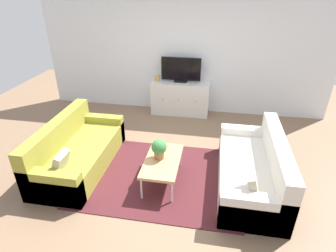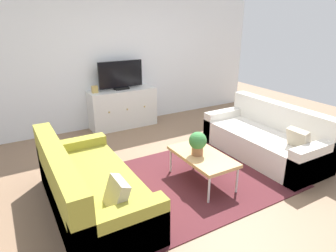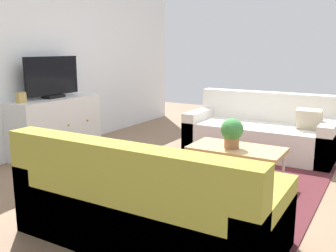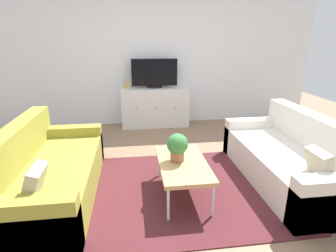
{
  "view_description": "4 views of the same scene",
  "coord_description": "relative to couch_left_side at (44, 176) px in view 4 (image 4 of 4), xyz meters",
  "views": [
    {
      "loc": [
        0.74,
        -3.6,
        2.79
      ],
      "look_at": [
        0.0,
        0.54,
        0.56
      ],
      "focal_mm": 29.68,
      "sensor_mm": 36.0,
      "label": 1
    },
    {
      "loc": [
        -2.07,
        -3.0,
        2.08
      ],
      "look_at": [
        0.0,
        0.54,
        0.56
      ],
      "focal_mm": 31.47,
      "sensor_mm": 36.0,
      "label": 2
    },
    {
      "loc": [
        -3.55,
        -1.55,
        1.41
      ],
      "look_at": [
        0.0,
        0.54,
        0.56
      ],
      "focal_mm": 40.39,
      "sensor_mm": 36.0,
      "label": 3
    },
    {
      "loc": [
        -0.45,
        -2.84,
        1.69
      ],
      "look_at": [
        0.0,
        0.54,
        0.56
      ],
      "focal_mm": 28.7,
      "sensor_mm": 36.0,
      "label": 4
    }
  ],
  "objects": [
    {
      "name": "ground_plane",
      "position": [
        1.44,
        0.1,
        -0.27
      ],
      "size": [
        10.0,
        10.0,
        0.0
      ],
      "primitive_type": "plane",
      "color": "#84664C"
    },
    {
      "name": "tv_console",
      "position": [
        1.42,
        2.37,
        0.11
      ],
      "size": [
        1.3,
        0.47,
        0.76
      ],
      "color": "silver",
      "rests_on": "ground_plane"
    },
    {
      "name": "couch_left_side",
      "position": [
        0.0,
        0.0,
        0.0
      ],
      "size": [
        0.88,
        1.92,
        0.8
      ],
      "color": "olive",
      "rests_on": "ground_plane"
    },
    {
      "name": "mantel_clock",
      "position": [
        0.89,
        2.37,
        0.56
      ],
      "size": [
        0.11,
        0.07,
        0.13
      ],
      "primitive_type": "cube",
      "color": "tan",
      "rests_on": "tv_console"
    },
    {
      "name": "flat_screen_tv",
      "position": [
        1.42,
        2.39,
        0.76
      ],
      "size": [
        0.87,
        0.16,
        0.54
      ],
      "color": "black",
      "rests_on": "tv_console"
    },
    {
      "name": "area_rug",
      "position": [
        1.44,
        -0.05,
        -0.26
      ],
      "size": [
        2.5,
        1.9,
        0.01
      ],
      "primitive_type": "cube",
      "color": "#4C1E23",
      "rests_on": "ground_plane"
    },
    {
      "name": "coffee_table",
      "position": [
        1.5,
        -0.15,
        0.1
      ],
      "size": [
        0.52,
        0.95,
        0.4
      ],
      "color": "tan",
      "rests_on": "ground_plane"
    },
    {
      "name": "wall_back",
      "position": [
        1.44,
        2.65,
        1.08
      ],
      "size": [
        6.4,
        0.12,
        2.7
      ],
      "primitive_type": "cube",
      "color": "white",
      "rests_on": "ground_plane"
    },
    {
      "name": "couch_right_side",
      "position": [
        2.88,
        0.0,
        0.0
      ],
      "size": [
        0.88,
        1.92,
        0.8
      ],
      "color": "silver",
      "rests_on": "ground_plane"
    },
    {
      "name": "potted_plant",
      "position": [
        1.44,
        -0.11,
        0.31
      ],
      "size": [
        0.23,
        0.23,
        0.31
      ],
      "color": "#936042",
      "rests_on": "coffee_table"
    }
  ]
}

